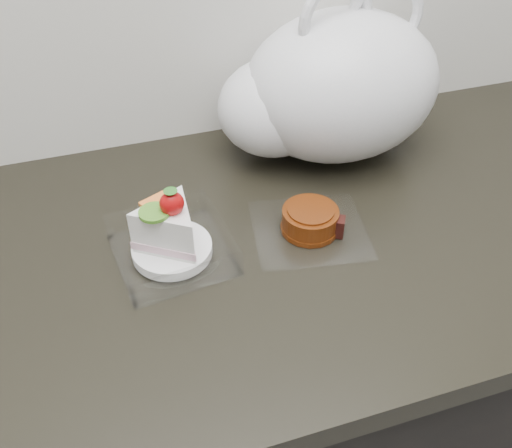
{
  "coord_description": "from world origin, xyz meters",
  "views": [
    {
      "loc": [
        -0.15,
        1.09,
        1.47
      ],
      "look_at": [
        0.04,
        1.67,
        0.94
      ],
      "focal_mm": 40.0,
      "sensor_mm": 36.0,
      "label": 1
    }
  ],
  "objects": [
    {
      "name": "counter",
      "position": [
        0.0,
        1.69,
        0.45
      ],
      "size": [
        2.04,
        0.64,
        0.9
      ],
      "color": "black",
      "rests_on": "ground"
    },
    {
      "name": "mooncake_wrap",
      "position": [
        0.12,
        1.68,
        0.92
      ],
      "size": [
        0.19,
        0.18,
        0.04
      ],
      "rotation": [
        0.0,
        0.0,
        0.0
      ],
      "color": "white",
      "rests_on": "counter"
    },
    {
      "name": "plastic_bag",
      "position": [
        0.22,
        1.87,
        1.02
      ],
      "size": [
        0.39,
        0.29,
        0.31
      ],
      "rotation": [
        0.0,
        0.0,
        0.08
      ],
      "color": "white",
      "rests_on": "counter"
    },
    {
      "name": "cake_tray",
      "position": [
        -0.09,
        1.69,
        0.93
      ],
      "size": [
        0.17,
        0.17,
        0.12
      ],
      "rotation": [
        0.0,
        0.0,
        0.11
      ],
      "color": "white",
      "rests_on": "counter"
    }
  ]
}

